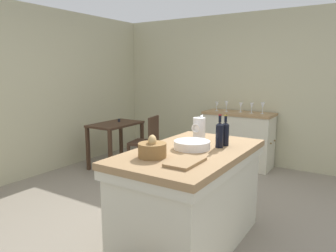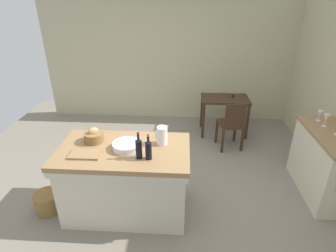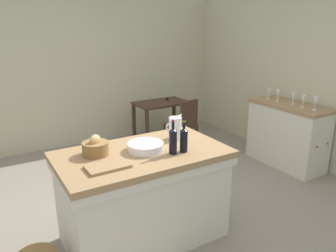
# 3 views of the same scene
# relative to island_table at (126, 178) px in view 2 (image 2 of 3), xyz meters

# --- Properties ---
(ground_plane) EXTENTS (6.76, 6.76, 0.00)m
(ground_plane) POSITION_rel_island_table_xyz_m (0.38, 0.44, -0.49)
(ground_plane) COLOR gray
(wall_back) EXTENTS (5.32, 0.12, 2.60)m
(wall_back) POSITION_rel_island_table_xyz_m (0.38, 3.04, 0.81)
(wall_back) COLOR #B7B28E
(wall_back) RESTS_ON ground
(island_table) EXTENTS (1.56, 0.90, 0.92)m
(island_table) POSITION_rel_island_table_xyz_m (0.00, 0.00, 0.00)
(island_table) COLOR #99754C
(island_table) RESTS_ON ground
(side_cabinet) EXTENTS (0.52, 1.18, 0.93)m
(side_cabinet) POSITION_rel_island_table_xyz_m (2.64, 0.51, -0.03)
(side_cabinet) COLOR #99754C
(side_cabinet) RESTS_ON ground
(writing_desk) EXTENTS (0.90, 0.57, 0.80)m
(writing_desk) POSITION_rel_island_table_xyz_m (1.49, 2.26, 0.13)
(writing_desk) COLOR #3D281C
(writing_desk) RESTS_ON ground
(wooden_chair) EXTENTS (0.47, 0.47, 0.91)m
(wooden_chair) POSITION_rel_island_table_xyz_m (1.55, 1.65, 0.00)
(wooden_chair) COLOR #3D281C
(wooden_chair) RESTS_ON ground
(pitcher) EXTENTS (0.17, 0.13, 0.27)m
(pitcher) POSITION_rel_island_table_xyz_m (0.45, 0.15, 0.54)
(pitcher) COLOR white
(pitcher) RESTS_ON island_table
(wash_bowl) EXTENTS (0.34, 0.34, 0.07)m
(wash_bowl) POSITION_rel_island_table_xyz_m (0.04, 0.01, 0.46)
(wash_bowl) COLOR white
(wash_bowl) RESTS_ON island_table
(bread_basket) EXTENTS (0.24, 0.24, 0.19)m
(bread_basket) POSITION_rel_island_table_xyz_m (-0.39, 0.15, 0.49)
(bread_basket) COLOR olive
(bread_basket) RESTS_ON island_table
(cutting_board) EXTENTS (0.35, 0.21, 0.02)m
(cutting_board) POSITION_rel_island_table_xyz_m (-0.40, -0.17, 0.44)
(cutting_board) COLOR #99754C
(cutting_board) RESTS_ON island_table
(wine_bottle_dark) EXTENTS (0.07, 0.07, 0.30)m
(wine_bottle_dark) POSITION_rel_island_table_xyz_m (0.33, -0.20, 0.54)
(wine_bottle_dark) COLOR black
(wine_bottle_dark) RESTS_ON island_table
(wine_bottle_amber) EXTENTS (0.07, 0.07, 0.32)m
(wine_bottle_amber) POSITION_rel_island_table_xyz_m (0.22, -0.18, 0.55)
(wine_bottle_amber) COLOR black
(wine_bottle_amber) RESTS_ON island_table
(wine_glass_right) EXTENTS (0.07, 0.07, 0.18)m
(wine_glass_right) POSITION_rel_island_table_xyz_m (2.62, 0.73, 0.56)
(wine_glass_right) COLOR white
(wine_glass_right) RESTS_ON side_cabinet
(wine_glass_far_right) EXTENTS (0.07, 0.07, 0.16)m
(wine_glass_far_right) POSITION_rel_island_table_xyz_m (2.62, 0.91, 0.55)
(wine_glass_far_right) COLOR white
(wine_glass_far_right) RESTS_ON side_cabinet
(wicker_hamper) EXTENTS (0.33, 0.33, 0.27)m
(wicker_hamper) POSITION_rel_island_table_xyz_m (-1.03, -0.10, -0.36)
(wicker_hamper) COLOR olive
(wicker_hamper) RESTS_ON ground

